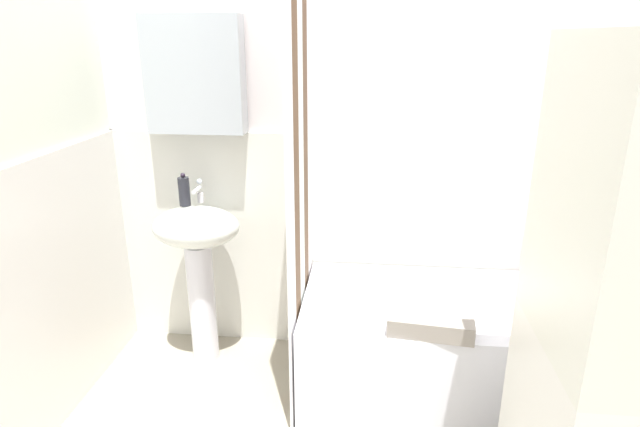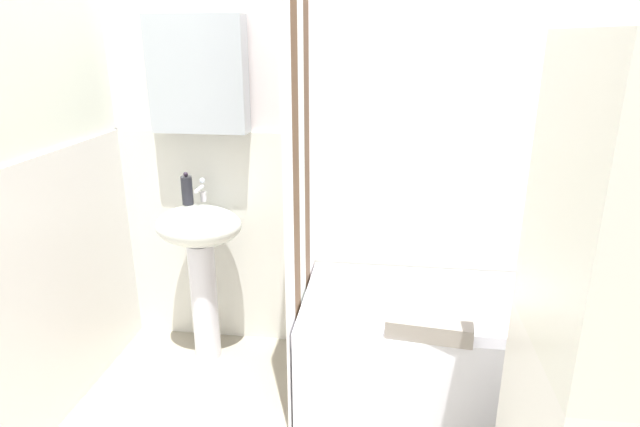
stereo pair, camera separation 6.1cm
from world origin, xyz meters
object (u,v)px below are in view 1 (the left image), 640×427
at_px(lotion_bottle, 571,259).
at_px(bathtub, 451,348).
at_px(soap_dispenser, 184,191).
at_px(shampoo_bottle, 530,263).
at_px(body_wash_bottle, 547,257).
at_px(sink, 198,251).
at_px(towel_folded, 431,319).

bearing_deg(lotion_bottle, bathtub, -153.06).
relative_size(soap_dispenser, shampoo_bottle, 1.01).
xyz_separation_m(soap_dispenser, bathtub, (1.34, -0.22, -0.68)).
relative_size(soap_dispenser, body_wash_bottle, 0.71).
xyz_separation_m(sink, towel_folded, (1.14, -0.42, -0.08)).
bearing_deg(shampoo_bottle, sink, -176.02).
relative_size(lotion_bottle, towel_folded, 0.64).
distance_m(bathtub, shampoo_bottle, 0.60).
distance_m(sink, soap_dispenser, 0.31).
height_order(sink, bathtub, sink).
bearing_deg(body_wash_bottle, soap_dispenser, -177.53).
bearing_deg(shampoo_bottle, soap_dispenser, -177.49).
xyz_separation_m(bathtub, towel_folded, (-0.14, -0.24, 0.29)).
height_order(shampoo_bottle, towel_folded, shampoo_bottle).
xyz_separation_m(soap_dispenser, shampoo_bottle, (1.74, 0.08, -0.35)).
relative_size(sink, towel_folded, 2.48).
bearing_deg(soap_dispenser, towel_folded, -21.03).
bearing_deg(bathtub, body_wash_bottle, 31.47).
relative_size(sink, shampoo_bottle, 5.13).
xyz_separation_m(soap_dispenser, towel_folded, (1.20, -0.46, -0.39)).
distance_m(soap_dispenser, lotion_bottle, 1.97).
bearing_deg(bathtub, sink, 172.17).
xyz_separation_m(bathtub, body_wash_bottle, (0.48, 0.29, 0.37)).
xyz_separation_m(shampoo_bottle, towel_folded, (-0.54, -0.54, -0.04)).
xyz_separation_m(lotion_bottle, body_wash_bottle, (-0.12, -0.01, 0.01)).
relative_size(shampoo_bottle, towel_folded, 0.48).
height_order(sink, lotion_bottle, sink).
height_order(lotion_bottle, body_wash_bottle, body_wash_bottle).
bearing_deg(body_wash_bottle, sink, -176.13).
relative_size(bathtub, body_wash_bottle, 5.90).
xyz_separation_m(sink, lotion_bottle, (1.88, 0.13, -0.02)).
bearing_deg(soap_dispenser, lotion_bottle, 2.66).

